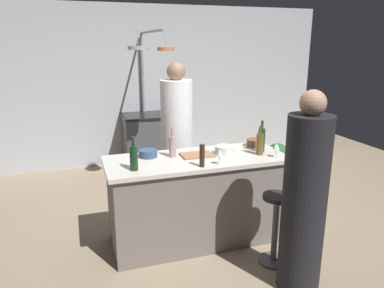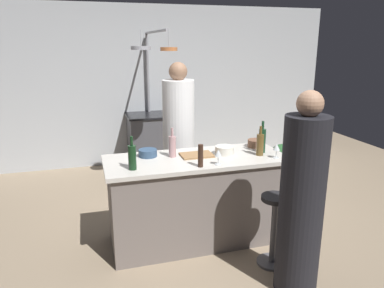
{
  "view_description": "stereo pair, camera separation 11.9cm",
  "coord_description": "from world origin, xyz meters",
  "px_view_note": "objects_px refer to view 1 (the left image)",
  "views": [
    {
      "loc": [
        -1.13,
        -3.25,
        1.99
      ],
      "look_at": [
        0.0,
        0.15,
        1.0
      ],
      "focal_mm": 34.14,
      "sensor_mm": 36.0,
      "label": 1
    },
    {
      "loc": [
        -1.01,
        -3.29,
        1.99
      ],
      "look_at": [
        0.0,
        0.15,
        1.0
      ],
      "focal_mm": 34.14,
      "sensor_mm": 36.0,
      "label": 2
    }
  ],
  "objects_px": {
    "wine_bottle_red": "(134,157)",
    "wine_glass_by_chef": "(276,147)",
    "wine_bottle_green": "(262,140)",
    "mixing_bowl_blue": "(148,153)",
    "chef": "(177,143)",
    "cutting_board": "(197,155)",
    "wine_bottle_amber": "(260,144)",
    "stove_range": "(148,141)",
    "mixing_bowl_ceramic": "(225,150)",
    "guest_right": "(304,202)",
    "pepper_mill": "(202,156)",
    "wine_glass_near_right_guest": "(219,153)",
    "bar_stool_right": "(275,226)",
    "mixing_bowl_wooden": "(255,143)",
    "potted_plant": "(277,157)",
    "wine_bottle_rose": "(173,146)"
  },
  "relations": [
    {
      "from": "potted_plant",
      "to": "cutting_board",
      "type": "xyz_separation_m",
      "value": [
        -1.78,
        -1.36,
        0.61
      ]
    },
    {
      "from": "wine_bottle_red",
      "to": "wine_bottle_amber",
      "type": "xyz_separation_m",
      "value": [
        1.29,
        0.07,
        -0.0
      ]
    },
    {
      "from": "wine_glass_near_right_guest",
      "to": "wine_bottle_green",
      "type": "bearing_deg",
      "value": 23.47
    },
    {
      "from": "bar_stool_right",
      "to": "mixing_bowl_wooden",
      "type": "xyz_separation_m",
      "value": [
        0.19,
        0.81,
        0.56
      ]
    },
    {
      "from": "guest_right",
      "to": "potted_plant",
      "type": "bearing_deg",
      "value": 62.84
    },
    {
      "from": "mixing_bowl_blue",
      "to": "wine_glass_by_chef",
      "type": "bearing_deg",
      "value": -18.61
    },
    {
      "from": "wine_bottle_amber",
      "to": "mixing_bowl_ceramic",
      "type": "height_order",
      "value": "wine_bottle_amber"
    },
    {
      "from": "pepper_mill",
      "to": "mixing_bowl_blue",
      "type": "height_order",
      "value": "pepper_mill"
    },
    {
      "from": "cutting_board",
      "to": "pepper_mill",
      "type": "xyz_separation_m",
      "value": [
        -0.07,
        -0.33,
        0.1
      ]
    },
    {
      "from": "wine_bottle_amber",
      "to": "wine_glass_by_chef",
      "type": "distance_m",
      "value": 0.17
    },
    {
      "from": "wine_glass_near_right_guest",
      "to": "wine_glass_by_chef",
      "type": "bearing_deg",
      "value": 2.81
    },
    {
      "from": "chef",
      "to": "wine_bottle_amber",
      "type": "relative_size",
      "value": 5.94
    },
    {
      "from": "guest_right",
      "to": "wine_glass_by_chef",
      "type": "height_order",
      "value": "guest_right"
    },
    {
      "from": "wine_bottle_red",
      "to": "wine_glass_by_chef",
      "type": "xyz_separation_m",
      "value": [
        1.4,
        -0.06,
        -0.01
      ]
    },
    {
      "from": "chef",
      "to": "bar_stool_right",
      "type": "relative_size",
      "value": 2.63
    },
    {
      "from": "bar_stool_right",
      "to": "mixing_bowl_wooden",
      "type": "distance_m",
      "value": 1.0
    },
    {
      "from": "mixing_bowl_blue",
      "to": "potted_plant",
      "type": "bearing_deg",
      "value": 28.87
    },
    {
      "from": "bar_stool_right",
      "to": "pepper_mill",
      "type": "distance_m",
      "value": 0.93
    },
    {
      "from": "chef",
      "to": "wine_bottle_red",
      "type": "height_order",
      "value": "chef"
    },
    {
      "from": "cutting_board",
      "to": "wine_glass_by_chef",
      "type": "relative_size",
      "value": 2.19
    },
    {
      "from": "chef",
      "to": "cutting_board",
      "type": "height_order",
      "value": "chef"
    },
    {
      "from": "mixing_bowl_ceramic",
      "to": "wine_glass_near_right_guest",
      "type": "bearing_deg",
      "value": -121.38
    },
    {
      "from": "wine_bottle_amber",
      "to": "wine_bottle_green",
      "type": "xyz_separation_m",
      "value": [
        0.07,
        0.09,
        0.01
      ]
    },
    {
      "from": "wine_bottle_green",
      "to": "pepper_mill",
      "type": "bearing_deg",
      "value": -160.63
    },
    {
      "from": "chef",
      "to": "cutting_board",
      "type": "xyz_separation_m",
      "value": [
        -0.02,
        -0.8,
        0.08
      ]
    },
    {
      "from": "wine_bottle_green",
      "to": "mixing_bowl_blue",
      "type": "distance_m",
      "value": 1.18
    },
    {
      "from": "pepper_mill",
      "to": "wine_bottle_amber",
      "type": "bearing_deg",
      "value": 14.3
    },
    {
      "from": "cutting_board",
      "to": "mixing_bowl_ceramic",
      "type": "height_order",
      "value": "mixing_bowl_ceramic"
    },
    {
      "from": "pepper_mill",
      "to": "wine_glass_near_right_guest",
      "type": "bearing_deg",
      "value": 4.82
    },
    {
      "from": "chef",
      "to": "wine_bottle_green",
      "type": "xyz_separation_m",
      "value": [
        0.67,
        -0.86,
        0.2
      ]
    },
    {
      "from": "stove_range",
      "to": "bar_stool_right",
      "type": "bearing_deg",
      "value": -79.81
    },
    {
      "from": "chef",
      "to": "wine_glass_by_chef",
      "type": "distance_m",
      "value": 1.31
    },
    {
      "from": "stove_range",
      "to": "mixing_bowl_ceramic",
      "type": "relative_size",
      "value": 4.68
    },
    {
      "from": "wine_glass_by_chef",
      "to": "mixing_bowl_wooden",
      "type": "height_order",
      "value": "wine_glass_by_chef"
    },
    {
      "from": "stove_range",
      "to": "mixing_bowl_blue",
      "type": "relative_size",
      "value": 4.85
    },
    {
      "from": "wine_glass_near_right_guest",
      "to": "mixing_bowl_blue",
      "type": "xyz_separation_m",
      "value": [
        -0.58,
        0.44,
        -0.07
      ]
    },
    {
      "from": "cutting_board",
      "to": "mixing_bowl_blue",
      "type": "relative_size",
      "value": 1.74
    },
    {
      "from": "guest_right",
      "to": "wine_bottle_rose",
      "type": "height_order",
      "value": "guest_right"
    },
    {
      "from": "potted_plant",
      "to": "wine_glass_by_chef",
      "type": "height_order",
      "value": "wine_glass_by_chef"
    },
    {
      "from": "potted_plant",
      "to": "wine_bottle_amber",
      "type": "relative_size",
      "value": 1.73
    },
    {
      "from": "wine_bottle_green",
      "to": "wine_glass_by_chef",
      "type": "distance_m",
      "value": 0.22
    },
    {
      "from": "cutting_board",
      "to": "wine_glass_by_chef",
      "type": "bearing_deg",
      "value": -21.35
    },
    {
      "from": "potted_plant",
      "to": "cutting_board",
      "type": "bearing_deg",
      "value": -142.56
    },
    {
      "from": "wine_bottle_amber",
      "to": "wine_glass_near_right_guest",
      "type": "height_order",
      "value": "wine_bottle_amber"
    },
    {
      "from": "potted_plant",
      "to": "mixing_bowl_ceramic",
      "type": "relative_size",
      "value": 2.73
    },
    {
      "from": "guest_right",
      "to": "pepper_mill",
      "type": "xyz_separation_m",
      "value": [
        -0.61,
        0.71,
        0.23
      ]
    },
    {
      "from": "mixing_bowl_blue",
      "to": "bar_stool_right",
      "type": "bearing_deg",
      "value": -38.36
    },
    {
      "from": "chef",
      "to": "mixing_bowl_wooden",
      "type": "relative_size",
      "value": 9.47
    },
    {
      "from": "wine_bottle_green",
      "to": "mixing_bowl_wooden",
      "type": "bearing_deg",
      "value": 79.45
    },
    {
      "from": "guest_right",
      "to": "pepper_mill",
      "type": "bearing_deg",
      "value": 130.7
    }
  ]
}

